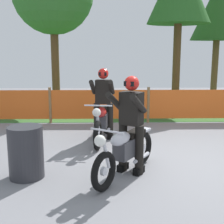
{
  "coord_description": "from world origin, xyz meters",
  "views": [
    {
      "loc": [
        -1.27,
        -5.68,
        2.11
      ],
      "look_at": [
        -1.13,
        0.44,
        0.9
      ],
      "focal_mm": 50.48,
      "sensor_mm": 36.0,
      "label": 1
    }
  ],
  "objects_px": {
    "motorcycle_lead": "(125,150)",
    "rider_lead": "(131,121)",
    "motorcycle_trailing": "(102,121)",
    "oil_drum": "(26,152)",
    "rider_trailing": "(103,101)"
  },
  "relations": [
    {
      "from": "motorcycle_trailing",
      "to": "rider_lead",
      "type": "relative_size",
      "value": 1.2
    },
    {
      "from": "motorcycle_lead",
      "to": "oil_drum",
      "type": "distance_m",
      "value": 1.66
    },
    {
      "from": "rider_lead",
      "to": "rider_trailing",
      "type": "relative_size",
      "value": 1.0
    },
    {
      "from": "rider_trailing",
      "to": "oil_drum",
      "type": "xyz_separation_m",
      "value": [
        -1.28,
        -2.33,
        -0.48
      ]
    },
    {
      "from": "rider_trailing",
      "to": "oil_drum",
      "type": "height_order",
      "value": "rider_trailing"
    },
    {
      "from": "motorcycle_trailing",
      "to": "rider_trailing",
      "type": "xyz_separation_m",
      "value": [
        0.02,
        0.2,
        0.45
      ]
    },
    {
      "from": "rider_lead",
      "to": "oil_drum",
      "type": "relative_size",
      "value": 1.92
    },
    {
      "from": "motorcycle_lead",
      "to": "rider_lead",
      "type": "xyz_separation_m",
      "value": [
        0.1,
        0.16,
        0.46
      ]
    },
    {
      "from": "oil_drum",
      "to": "motorcycle_trailing",
      "type": "bearing_deg",
      "value": 59.57
    },
    {
      "from": "motorcycle_trailing",
      "to": "rider_lead",
      "type": "distance_m",
      "value": 2.08
    },
    {
      "from": "motorcycle_lead",
      "to": "rider_trailing",
      "type": "relative_size",
      "value": 1.02
    },
    {
      "from": "rider_lead",
      "to": "rider_trailing",
      "type": "distance_m",
      "value": 2.21
    },
    {
      "from": "motorcycle_lead",
      "to": "rider_lead",
      "type": "bearing_deg",
      "value": -179.43
    },
    {
      "from": "motorcycle_trailing",
      "to": "oil_drum",
      "type": "height_order",
      "value": "motorcycle_trailing"
    },
    {
      "from": "motorcycle_trailing",
      "to": "oil_drum",
      "type": "xyz_separation_m",
      "value": [
        -1.25,
        -2.14,
        -0.03
      ]
    }
  ]
}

